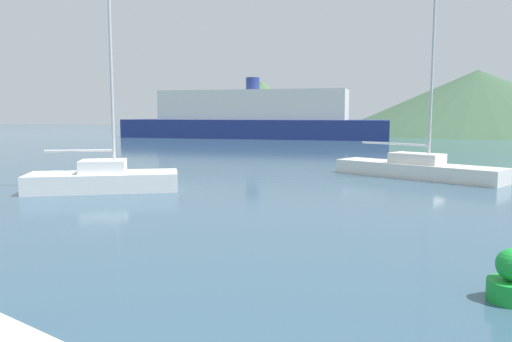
# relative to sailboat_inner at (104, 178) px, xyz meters

# --- Properties ---
(sailboat_inner) EXTENTS (6.23, 4.58, 10.42)m
(sailboat_inner) POSITION_rel_sailboat_inner_xyz_m (0.00, 0.00, 0.00)
(sailboat_inner) COLOR white
(sailboat_inner) RESTS_ON ground_plane
(sailboat_middle) EXTENTS (8.04, 5.42, 8.32)m
(sailboat_middle) POSITION_rel_sailboat_inner_xyz_m (12.24, 7.82, -0.05)
(sailboat_middle) COLOR white
(sailboat_middle) RESTS_ON ground_plane
(ferry_distant) EXTENTS (33.86, 7.66, 7.61)m
(ferry_distant) POSITION_rel_sailboat_inner_xyz_m (-6.83, 43.49, 2.13)
(ferry_distant) COLOR navy
(ferry_distant) RESTS_ON ground_plane
(buoy_marker) EXTENTS (0.78, 0.78, 0.90)m
(buoy_marker) POSITION_rel_sailboat_inner_xyz_m (13.38, -8.56, -0.14)
(buoy_marker) COLOR green
(buoy_marker) RESTS_ON ground_plane
(hill_west) EXTENTS (24.97, 24.97, 9.72)m
(hill_west) POSITION_rel_sailboat_inner_xyz_m (-16.60, 82.15, 4.35)
(hill_west) COLOR #476B42
(hill_west) RESTS_ON ground_plane
(hill_central) EXTENTS (45.16, 45.16, 9.97)m
(hill_central) POSITION_rel_sailboat_inner_xyz_m (22.64, 68.97, 4.47)
(hill_central) COLOR #38563D
(hill_central) RESTS_ON ground_plane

